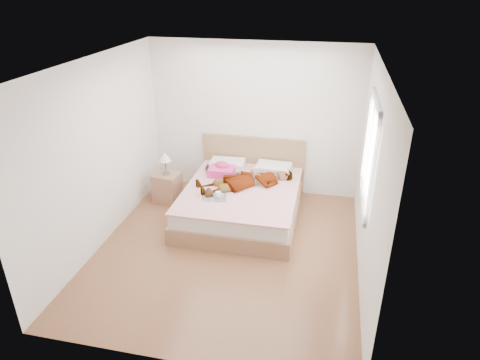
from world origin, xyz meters
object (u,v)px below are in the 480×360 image
at_px(coffee_mug, 218,195).
at_px(woman, 247,178).
at_px(phone, 223,160).
at_px(magazine, 214,198).
at_px(bed, 242,199).
at_px(towel, 222,170).
at_px(nightstand, 167,185).
at_px(plush_toy, 209,193).

bearing_deg(coffee_mug, woman, 59.42).
relative_size(phone, magazine, 0.23).
relative_size(bed, coffee_mug, 16.97).
bearing_deg(magazine, woman, 55.78).
distance_m(towel, magazine, 0.84).
height_order(woman, bed, bed).
relative_size(woman, nightstand, 1.80).
relative_size(bed, nightstand, 2.33).
bearing_deg(nightstand, bed, -7.21).
height_order(coffee_mug, plush_toy, plush_toy).
distance_m(towel, plush_toy, 0.79).
xyz_separation_m(phone, bed, (0.44, -0.48, -0.43)).
xyz_separation_m(woman, phone, (-0.50, 0.40, 0.09)).
bearing_deg(magazine, bed, 55.98).
bearing_deg(phone, plush_toy, -119.97).
height_order(phone, plush_toy, phone).
bearing_deg(coffee_mug, magazine, -161.41).
relative_size(woman, coffee_mug, 13.11).
xyz_separation_m(bed, towel, (-0.42, 0.34, 0.32)).
distance_m(woman, bed, 0.36).
height_order(towel, magazine, towel).
height_order(woman, magazine, woman).
xyz_separation_m(woman, coffee_mug, (-0.33, -0.55, -0.06)).
height_order(bed, towel, bed).
bearing_deg(magazine, plush_toy, 155.83).
relative_size(magazine, plush_toy, 2.14).
relative_size(bed, plush_toy, 9.59).
bearing_deg(coffee_mug, phone, 100.28).
relative_size(bed, towel, 4.87).
relative_size(coffee_mug, nightstand, 0.14).
xyz_separation_m(towel, coffee_mug, (0.16, -0.80, -0.04)).
height_order(woman, towel, woman).
xyz_separation_m(bed, magazine, (-0.33, -0.49, 0.24)).
distance_m(bed, plush_toy, 0.68).
distance_m(bed, towel, 0.63).
bearing_deg(nightstand, woman, -3.52).
height_order(bed, coffee_mug, bed).
bearing_deg(nightstand, magazine, -33.17).
height_order(towel, plush_toy, towel).
distance_m(woman, coffee_mug, 0.65).
xyz_separation_m(phone, towel, (0.02, -0.15, -0.11)).
xyz_separation_m(bed, plush_toy, (-0.42, -0.45, 0.29)).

